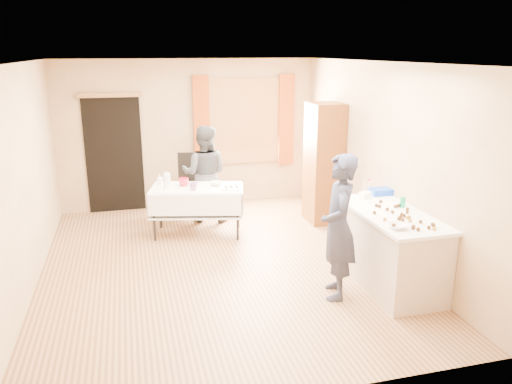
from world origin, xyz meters
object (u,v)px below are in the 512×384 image
object	(u,v)px
cabinet	(324,163)
girl	(338,227)
party_table	(197,206)
chair	(191,198)
counter	(389,248)
woman	(205,174)

from	to	relation	value
cabinet	girl	size ratio (longest dim) A/B	1.16
cabinet	party_table	distance (m)	2.16
cabinet	chair	size ratio (longest dim) A/B	1.81
counter	chair	xyz separation A→B (m)	(-1.97, 3.15, -0.13)
counter	party_table	world-z (taller)	counter
cabinet	girl	bearing A→B (deg)	-108.37
girl	woman	world-z (taller)	girl
cabinet	counter	xyz separation A→B (m)	(-0.10, -2.38, -0.52)
party_table	counter	bearing A→B (deg)	-35.37
party_table	girl	size ratio (longest dim) A/B	0.91
party_table	chair	distance (m)	0.89
cabinet	party_table	bearing A→B (deg)	-176.91
cabinet	woman	xyz separation A→B (m)	(-1.87, 0.52, -0.18)
counter	girl	size ratio (longest dim) A/B	0.97
cabinet	chair	world-z (taller)	cabinet
chair	woman	bearing A→B (deg)	-38.10
party_table	woman	distance (m)	0.75
party_table	woman	world-z (taller)	woman
party_table	woman	bearing A→B (deg)	84.14
counter	girl	bearing A→B (deg)	-170.45
cabinet	girl	distance (m)	2.64
girl	woman	bearing A→B (deg)	-144.76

